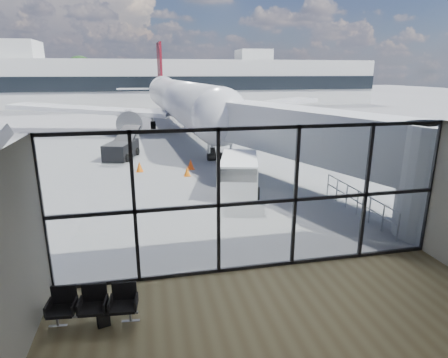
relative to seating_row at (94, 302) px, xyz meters
name	(u,v)px	position (x,y,z in m)	size (l,w,h in m)	color
ground	(168,119)	(4.66, 41.67, -0.52)	(220.00, 220.00, 0.00)	slate
lounge_shell	(338,268)	(4.66, -3.13, 2.13)	(12.02, 8.01, 4.51)	brown
glass_curtain_wall	(258,201)	(4.66, 1.67, 1.72)	(12.10, 0.12, 4.50)	white
jet_bridge	(310,138)	(9.56, 8.74, 2.24)	(8.00, 16.50, 4.33)	#AEB1B4
apron_railing	(358,199)	(10.26, 5.17, 0.20)	(0.06, 5.46, 1.11)	gray
far_terminal	(156,82)	(4.08, 63.64, 3.69)	(80.00, 12.20, 11.00)	silver
tree_3	(16,79)	(-22.34, 73.67, 4.11)	(4.95, 4.95, 7.12)	#382619
tree_4	(49,75)	(-16.34, 73.67, 4.73)	(5.61, 5.61, 8.07)	#382619
tree_5	(81,72)	(-10.34, 73.67, 5.35)	(6.27, 6.27, 9.03)	#382619
seating_row	(94,302)	(0.00, 0.00, 0.00)	(2.13, 0.79, 0.95)	gray
backpack	(103,318)	(0.22, -0.25, -0.31)	(0.34, 0.33, 0.45)	black
airliner	(179,100)	(5.28, 32.66, 2.55)	(33.80, 39.19, 10.09)	silver
service_van	(239,174)	(6.08, 9.39, 0.40)	(2.83, 4.46, 1.80)	white
belt_loader	(122,148)	(-0.19, 18.80, 0.16)	(2.74, 4.64, 2.03)	black
traffic_cone_a	(139,167)	(1.04, 14.61, -0.22)	(0.44, 0.44, 0.63)	orange
traffic_cone_b	(187,171)	(3.81, 12.99, -0.25)	(0.40, 0.40, 0.58)	orange
traffic_cone_c	(191,164)	(4.22, 14.52, -0.21)	(0.46, 0.46, 0.65)	#FF4E0D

